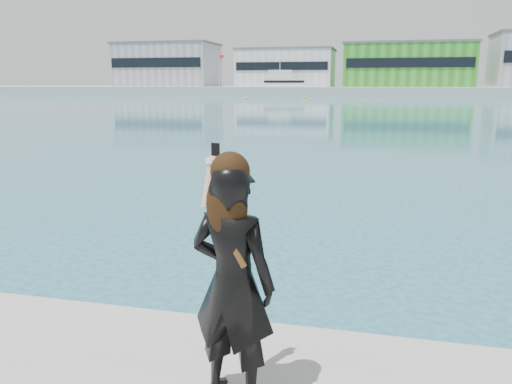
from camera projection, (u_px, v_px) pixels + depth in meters
far_quay at (372, 91)px, 127.32m from camera, size 320.00×40.00×2.00m
warehouse_grey_left at (168, 65)px, 136.37m from camera, size 26.52×16.36×11.50m
warehouse_white at (286, 68)px, 129.13m from camera, size 24.48×15.35×9.50m
warehouse_green at (407, 65)px, 122.24m from camera, size 30.60×16.36×10.50m
flagpole_left at (220, 68)px, 126.14m from camera, size 1.28×0.16×8.00m
flagpole_right at (473, 67)px, 112.58m from camera, size 1.28×0.16×8.00m
motor_yacht at (285, 86)px, 118.63m from camera, size 17.20×8.18×7.74m
buoy_far at (304, 98)px, 97.75m from camera, size 0.50×0.50×0.50m
buoy_extra at (246, 99)px, 91.66m from camera, size 0.50×0.50×0.50m
woman at (232, 277)px, 3.44m from camera, size 0.69×0.53×1.81m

